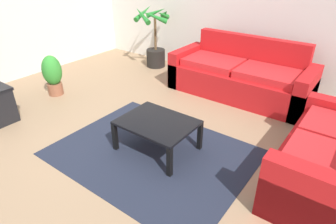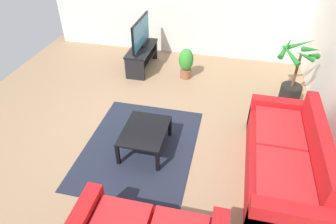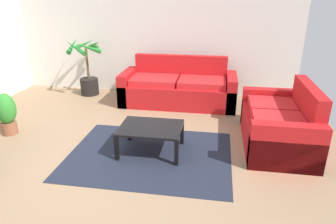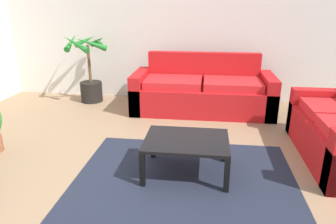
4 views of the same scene
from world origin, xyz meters
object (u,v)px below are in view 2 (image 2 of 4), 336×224
couch_main (285,161)px  tv (141,33)px  potted_palm (293,79)px  potted_plant_small (186,62)px  coffee_table (145,132)px  tv_stand (142,55)px

couch_main → tv: bearing=-132.9°
potted_palm → potted_plant_small: (-0.46, -2.06, -0.13)m
couch_main → tv: tv is taller
potted_plant_small → tv: bearing=-100.8°
coffee_table → potted_palm: (-1.86, 2.27, 0.15)m
potted_palm → coffee_table: bearing=-50.6°
couch_main → potted_plant_small: (-2.43, -1.81, 0.05)m
couch_main → potted_plant_small: size_ratio=3.35×
tv → coffee_table: bearing=17.9°
coffee_table → potted_plant_small: (-2.32, 0.21, 0.02)m
tv → coffee_table: (2.52, 0.81, -0.50)m
tv_stand → potted_palm: (0.65, 3.08, 0.16)m
tv_stand → tv: bearing=89.6°
tv → potted_plant_small: 1.14m
potted_palm → potted_plant_small: bearing=-102.6°
couch_main → potted_plant_small: 3.03m
tv_stand → couch_main: bearing=47.2°
tv_stand → potted_palm: bearing=78.0°
couch_main → coffee_table: 2.02m
tv → potted_palm: bearing=78.0°
tv → potted_palm: 3.17m
couch_main → tv: 3.90m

